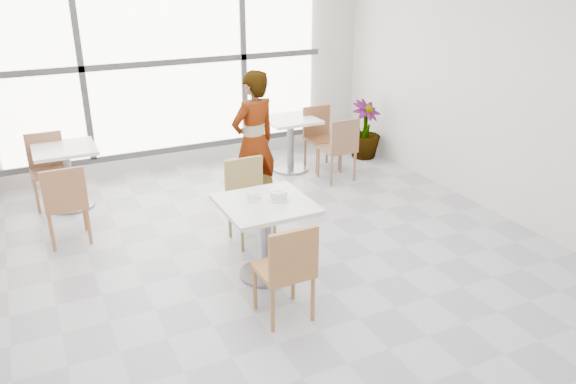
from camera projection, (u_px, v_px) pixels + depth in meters
name	position (u px, v px, depth m)	size (l,w,h in m)	color
floor	(274.00, 279.00, 5.24)	(7.00, 7.00, 0.00)	#9E9EA5
wall_back	(165.00, 62.00, 7.58)	(6.00, 6.00, 0.00)	silver
wall_right	(532.00, 91.00, 5.88)	(7.00, 7.00, 0.00)	silver
window	(167.00, 62.00, 7.52)	(4.60, 0.07, 2.52)	white
main_table	(266.00, 225.00, 5.13)	(0.80, 0.80, 0.75)	silver
chair_near	(288.00, 267.00, 4.47)	(0.42, 0.42, 0.87)	#A26D3C
chair_far	(248.00, 195.00, 5.85)	(0.42, 0.42, 0.87)	#9F874E
oatmeal_bowl	(279.00, 195.00, 5.09)	(0.21, 0.21, 0.09)	silver
coffee_cup	(252.00, 197.00, 5.07)	(0.16, 0.13, 0.07)	white
person	(254.00, 142.00, 6.44)	(0.60, 0.40, 1.66)	black
bg_table_left	(67.00, 169.00, 6.62)	(0.70, 0.70, 0.75)	silver
bg_table_right	(290.00, 137.00, 7.83)	(0.70, 0.70, 0.75)	white
bg_chair_left_near	(65.00, 200.00, 5.72)	(0.42, 0.42, 0.87)	#A0643D
bg_chair_left_far	(48.00, 165.00, 6.71)	(0.42, 0.42, 0.87)	#935E43
bg_chair_right_near	(340.00, 145.00, 7.41)	(0.42, 0.42, 0.87)	brown
bg_chair_right_far	(320.00, 133.00, 7.93)	(0.42, 0.42, 0.87)	brown
plant_right	(365.00, 130.00, 8.35)	(0.48, 0.48, 0.86)	#5E8645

